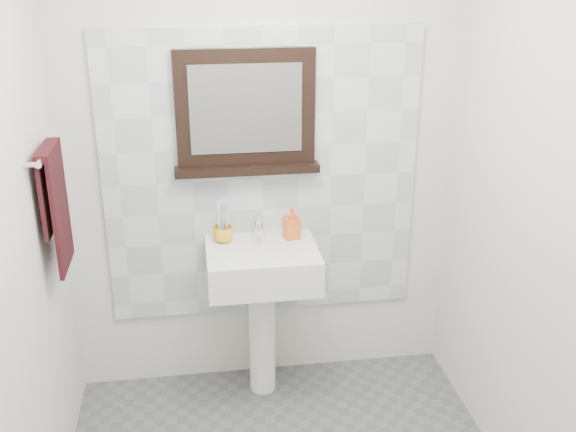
% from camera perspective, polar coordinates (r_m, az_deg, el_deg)
% --- Properties ---
extents(back_wall, '(2.00, 0.01, 2.50)m').
position_cam_1_polar(back_wall, '(3.42, -2.22, 4.87)').
color(back_wall, silver).
rests_on(back_wall, ground).
extents(left_wall, '(0.01, 2.20, 2.50)m').
position_cam_1_polar(left_wall, '(2.45, -23.02, -3.84)').
color(left_wall, silver).
rests_on(left_wall, ground).
extents(right_wall, '(0.01, 2.20, 2.50)m').
position_cam_1_polar(right_wall, '(2.73, 21.96, -1.16)').
color(right_wall, silver).
rests_on(right_wall, ground).
extents(splashback, '(1.60, 0.02, 1.50)m').
position_cam_1_polar(splashback, '(3.44, -2.17, 3.22)').
color(splashback, silver).
rests_on(splashback, back_wall).
extents(pedestal_sink, '(0.55, 0.44, 0.96)m').
position_cam_1_polar(pedestal_sink, '(3.42, -2.20, -5.50)').
color(pedestal_sink, white).
rests_on(pedestal_sink, ground).
extents(toothbrush_cup, '(0.12, 0.12, 0.08)m').
position_cam_1_polar(toothbrush_cup, '(3.40, -5.51, -1.54)').
color(toothbrush_cup, yellow).
rests_on(toothbrush_cup, pedestal_sink).
extents(toothbrushes, '(0.05, 0.04, 0.21)m').
position_cam_1_polar(toothbrushes, '(3.38, -5.54, -0.23)').
color(toothbrushes, white).
rests_on(toothbrushes, toothbrush_cup).
extents(soap_dispenser, '(0.09, 0.09, 0.17)m').
position_cam_1_polar(soap_dispenser, '(3.42, 0.31, -0.59)').
color(soap_dispenser, red).
rests_on(soap_dispenser, pedestal_sink).
extents(framed_mirror, '(0.72, 0.11, 0.61)m').
position_cam_1_polar(framed_mirror, '(3.31, -3.61, 8.55)').
color(framed_mirror, black).
rests_on(framed_mirror, back_wall).
extents(towel_bar, '(0.07, 0.40, 0.03)m').
position_cam_1_polar(towel_bar, '(2.98, -19.77, 5.19)').
color(towel_bar, silver).
rests_on(towel_bar, left_wall).
extents(hand_towel, '(0.06, 0.30, 0.55)m').
position_cam_1_polar(hand_towel, '(3.04, -19.15, 1.41)').
color(hand_towel, black).
rests_on(hand_towel, towel_bar).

